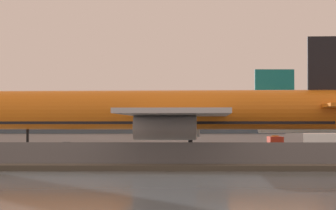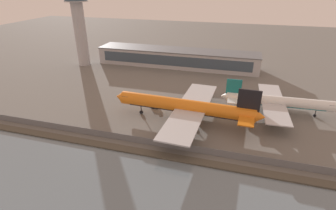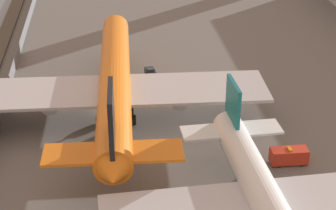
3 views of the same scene
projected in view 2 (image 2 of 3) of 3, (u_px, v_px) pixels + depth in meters
The scene contains 9 objects.
ground_plane at pixel (178, 123), 95.47m from camera, with size 500.00×500.00×0.00m, color #66635E.
shoreline_seawall at pixel (161, 155), 77.61m from camera, with size 320.00×3.00×0.50m.
perimeter_fence at pixel (165, 144), 81.09m from camera, with size 280.00×0.10×2.41m.
cargo_jet_orange at pixel (187, 107), 94.40m from camera, with size 55.56×47.94×15.24m.
passenger_jet_white_teal at pixel (277, 102), 100.80m from camera, with size 44.10×37.88×12.52m.
baggage_tug at pixel (155, 106), 106.16m from camera, with size 3.39×2.02×1.80m.
ops_van at pixel (236, 98), 112.74m from camera, with size 2.17×5.23×2.48m.
control_tower at pixel (79, 21), 149.52m from camera, with size 13.48×13.48×44.84m.
terminal_building at pixel (177, 58), 155.94m from camera, with size 95.22×16.28×9.96m.
Camera 2 is at (19.59, -80.85, 47.42)m, focal length 28.00 mm.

